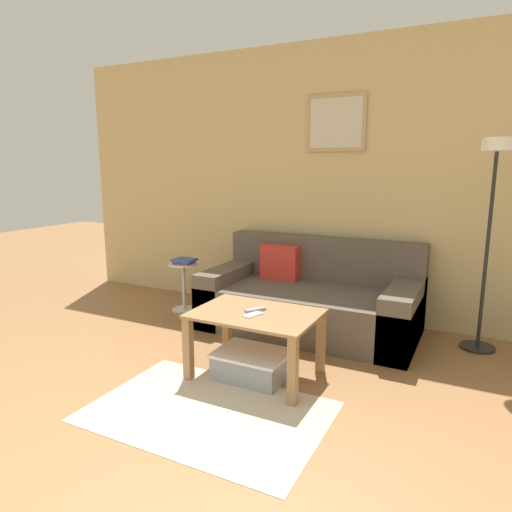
{
  "coord_description": "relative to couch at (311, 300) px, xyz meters",
  "views": [
    {
      "loc": [
        1.43,
        -0.52,
        1.43
      ],
      "look_at": [
        0.09,
        2.1,
        0.85
      ],
      "focal_mm": 32.0,
      "sensor_mm": 36.0,
      "label": 1
    }
  ],
  "objects": [
    {
      "name": "couch",
      "position": [
        0.0,
        0.0,
        0.0
      ],
      "size": [
        1.84,
        0.93,
        0.78
      ],
      "color": "brown",
      "rests_on": "ground_plane"
    },
    {
      "name": "floor_lamp",
      "position": [
        1.36,
        0.02,
        0.83
      ],
      "size": [
        0.27,
        0.49,
        1.62
      ],
      "color": "black",
      "rests_on": "ground_plane"
    },
    {
      "name": "cell_phone",
      "position": [
        0.0,
        -1.13,
        0.2
      ],
      "size": [
        0.11,
        0.15,
        0.01
      ],
      "primitive_type": "cube",
      "rotation": [
        0.0,
        0.0,
        -0.32
      ],
      "color": "silver",
      "rests_on": "coffee_table"
    },
    {
      "name": "remote_control",
      "position": [
        -0.02,
        -1.04,
        0.2
      ],
      "size": [
        0.11,
        0.15,
        0.02
      ],
      "primitive_type": "cube",
      "rotation": [
        0.0,
        0.0,
        -0.57
      ],
      "color": "#99999E",
      "rests_on": "coffee_table"
    },
    {
      "name": "side_table",
      "position": [
        -1.31,
        -0.09,
        0.02
      ],
      "size": [
        0.29,
        0.29,
        0.49
      ],
      "color": "silver",
      "rests_on": "ground_plane"
    },
    {
      "name": "storage_bin",
      "position": [
        -0.02,
        -1.11,
        -0.17
      ],
      "size": [
        0.49,
        0.37,
        0.19
      ],
      "color": "gray",
      "rests_on": "ground_plane"
    },
    {
      "name": "area_rug",
      "position": [
        -0.04,
        -1.62,
        -0.26
      ],
      "size": [
        1.39,
        0.93,
        0.01
      ],
      "primitive_type": "cube",
      "color": "#C1B299",
      "rests_on": "ground_plane"
    },
    {
      "name": "coffee_table",
      "position": [
        -0.01,
        -1.07,
        0.1
      ],
      "size": [
        0.84,
        0.59,
        0.46
      ],
      "color": "#997047",
      "rests_on": "ground_plane"
    },
    {
      "name": "wall_back",
      "position": [
        -0.09,
        0.48,
        1.02
      ],
      "size": [
        5.6,
        0.09,
        2.55
      ],
      "color": "tan",
      "rests_on": "ground_plane"
    },
    {
      "name": "book_stack",
      "position": [
        -1.29,
        -0.1,
        0.25
      ],
      "size": [
        0.22,
        0.19,
        0.05
      ],
      "color": "#8C4C93",
      "rests_on": "side_table"
    }
  ]
}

